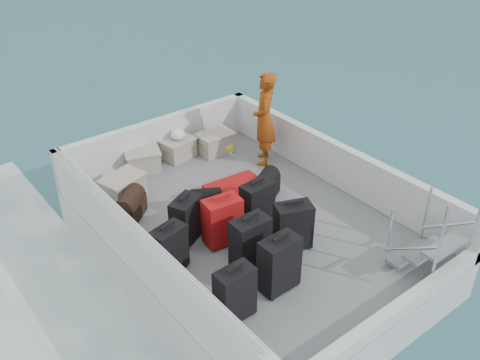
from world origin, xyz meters
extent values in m
plane|color=#194D58|center=(0.00, 0.00, 0.00)|extent=(160.00, 160.00, 0.00)
cube|color=silver|center=(0.00, 0.00, 0.30)|extent=(3.60, 5.00, 0.60)
cube|color=slate|center=(0.00, 0.00, 0.61)|extent=(3.30, 4.70, 0.02)
cube|color=silver|center=(-1.73, 0.00, 0.97)|extent=(0.14, 5.00, 0.70)
cube|color=silver|center=(1.73, 0.00, 0.97)|extent=(0.14, 5.00, 0.70)
cube|color=silver|center=(0.00, 2.43, 0.97)|extent=(3.60, 0.14, 0.70)
cube|color=silver|center=(0.00, -2.43, 0.72)|extent=(3.60, 0.14, 0.20)
cylinder|color=silver|center=(-1.73, 0.00, 1.37)|extent=(0.04, 4.80, 0.04)
cube|color=black|center=(-1.26, -1.30, 0.96)|extent=(0.44, 0.25, 0.68)
cube|color=black|center=(-1.40, -0.18, 0.94)|extent=(0.47, 0.33, 0.64)
cube|color=black|center=(-0.89, 0.21, 0.94)|extent=(0.51, 0.43, 0.64)
cube|color=black|center=(-0.56, -1.25, 0.98)|extent=(0.48, 0.28, 0.72)
cube|color=black|center=(-0.56, -0.72, 0.97)|extent=(0.48, 0.29, 0.70)
cube|color=#AA120D|center=(-0.55, -0.13, 0.96)|extent=(0.52, 0.35, 0.67)
cube|color=black|center=(0.11, -0.77, 0.95)|extent=(0.55, 0.44, 0.66)
cube|color=black|center=(0.09, -0.07, 0.94)|extent=(0.47, 0.28, 0.64)
cube|color=#AA120D|center=(0.14, 0.48, 0.78)|extent=(0.87, 0.61, 0.33)
cube|color=#AEA698|center=(-1.09, 1.63, 0.80)|extent=(0.68, 0.55, 0.36)
cube|color=#AEA698|center=(-0.44, 2.20, 0.78)|extent=(0.62, 0.52, 0.32)
cube|color=#AEA698|center=(0.25, 2.20, 0.78)|extent=(0.57, 0.44, 0.32)
cube|color=#AEA698|center=(0.85, 1.96, 0.79)|extent=(0.57, 0.40, 0.34)
ellipsoid|color=yellow|center=(1.01, 1.86, 0.73)|extent=(0.28, 0.26, 0.22)
ellipsoid|color=white|center=(0.25, 2.20, 1.03)|extent=(0.24, 0.24, 0.18)
imported|color=#C75212|center=(1.30, 1.21, 1.40)|extent=(0.66, 0.68, 1.57)
camera|label=1|loc=(-3.89, -4.73, 5.09)|focal=40.00mm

